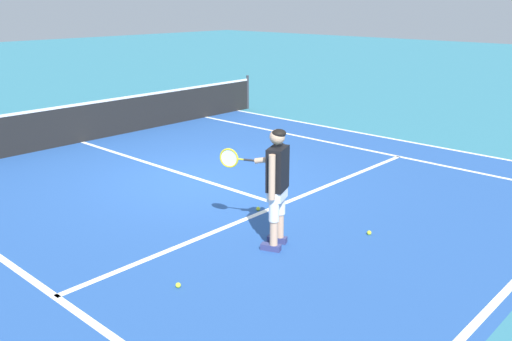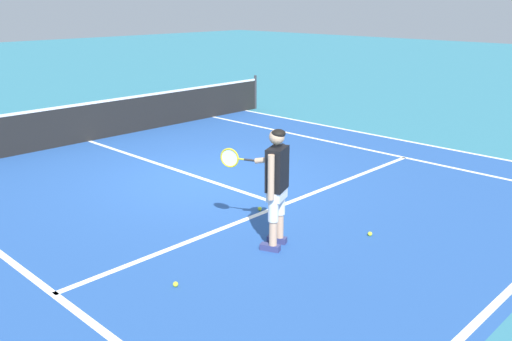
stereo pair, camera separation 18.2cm
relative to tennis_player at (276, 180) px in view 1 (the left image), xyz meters
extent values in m
plane|color=teal|center=(1.30, 3.07, -0.99)|extent=(80.00, 80.00, 0.00)
cube|color=#234C93|center=(1.30, 2.26, -0.99)|extent=(10.98, 10.68, 0.00)
cube|color=white|center=(1.30, 1.00, -0.99)|extent=(8.23, 0.10, 0.01)
cube|color=white|center=(1.30, 4.20, -0.99)|extent=(0.10, 6.40, 0.01)
cube|color=white|center=(-2.82, 2.26, -0.99)|extent=(0.10, 10.28, 0.01)
cube|color=white|center=(5.41, 2.26, -0.99)|extent=(0.10, 10.28, 0.01)
cube|color=white|center=(6.79, 2.26, -0.99)|extent=(0.10, 10.28, 0.01)
cylinder|color=#333338|center=(7.24, 7.40, -0.45)|extent=(0.08, 0.08, 1.07)
cube|color=black|center=(1.30, 7.40, -0.53)|extent=(11.84, 0.02, 0.91)
cube|color=white|center=(1.30, 7.40, -0.05)|extent=(11.84, 0.03, 0.06)
cube|color=navy|center=(-0.14, -0.05, -0.94)|extent=(0.21, 0.30, 0.09)
cube|color=navy|center=(0.12, 0.06, -0.94)|extent=(0.21, 0.30, 0.09)
cylinder|color=tan|center=(-0.13, -0.08, -0.72)|extent=(0.11, 0.11, 0.36)
cylinder|color=silver|center=(-0.13, -0.08, -0.33)|extent=(0.14, 0.14, 0.41)
cylinder|color=tan|center=(0.13, 0.02, -0.72)|extent=(0.11, 0.11, 0.36)
cylinder|color=silver|center=(0.13, 0.02, -0.33)|extent=(0.14, 0.14, 0.41)
cube|color=silver|center=(0.00, -0.03, -0.17)|extent=(0.39, 0.31, 0.20)
cube|color=black|center=(0.00, -0.03, 0.17)|extent=(0.44, 0.35, 0.60)
cylinder|color=tan|center=(-0.22, -0.12, 0.12)|extent=(0.09, 0.09, 0.62)
cylinder|color=black|center=(0.21, 0.15, 0.32)|extent=(0.18, 0.28, 0.29)
cylinder|color=tan|center=(0.17, 0.36, 0.18)|extent=(0.18, 0.30, 0.14)
sphere|color=tan|center=(0.00, -0.02, 0.62)|extent=(0.21, 0.21, 0.21)
ellipsoid|color=black|center=(0.01, -0.04, 0.67)|extent=(0.26, 0.26, 0.12)
cylinder|color=#232326|center=(0.10, 0.57, 0.15)|extent=(0.11, 0.20, 0.03)
cylinder|color=yellow|center=(0.05, 0.71, 0.15)|extent=(0.06, 0.10, 0.02)
torus|color=yellow|center=(-0.02, 0.88, 0.15)|extent=(0.14, 0.28, 0.30)
cylinder|color=silver|center=(-0.02, 0.88, 0.15)|extent=(0.10, 0.23, 0.25)
sphere|color=#CCE02D|center=(-1.69, 0.10, -0.96)|extent=(0.07, 0.07, 0.07)
sphere|color=#CCE02D|center=(1.25, -0.78, -0.96)|extent=(0.07, 0.07, 0.07)
sphere|color=#CCE02D|center=(0.85, 1.10, -0.96)|extent=(0.07, 0.07, 0.07)
camera|label=1|loc=(-5.41, -4.61, 2.36)|focal=38.30mm
camera|label=2|loc=(-5.28, -4.74, 2.36)|focal=38.30mm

